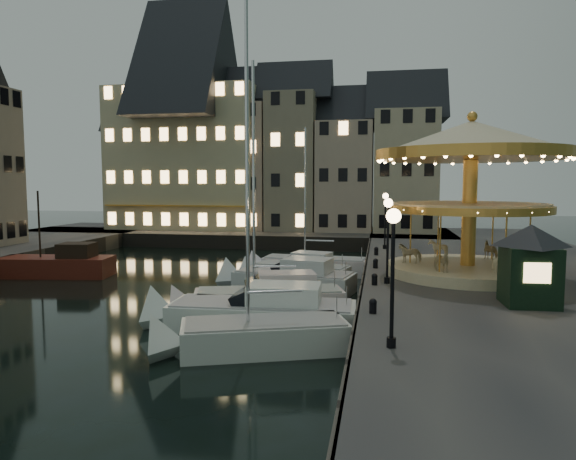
% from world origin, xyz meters
% --- Properties ---
extents(ground, '(160.00, 160.00, 0.00)m').
position_xyz_m(ground, '(0.00, 0.00, 0.00)').
color(ground, black).
rests_on(ground, ground).
extents(quay_east, '(16.00, 56.00, 1.30)m').
position_xyz_m(quay_east, '(14.00, 6.00, 0.65)').
color(quay_east, '#474442').
rests_on(quay_east, ground).
extents(quay_north, '(44.00, 12.00, 1.30)m').
position_xyz_m(quay_north, '(-8.00, 28.00, 0.65)').
color(quay_north, '#474442').
rests_on(quay_north, ground).
extents(quaywall_e, '(0.15, 44.00, 1.30)m').
position_xyz_m(quaywall_e, '(6.00, 6.00, 0.65)').
color(quaywall_e, '#47423A').
rests_on(quaywall_e, ground).
extents(quaywall_n, '(48.00, 0.15, 1.30)m').
position_xyz_m(quaywall_n, '(-6.00, 22.00, 0.65)').
color(quaywall_n, '#47423A').
rests_on(quaywall_n, ground).
extents(streetlamp_a, '(0.44, 0.44, 4.17)m').
position_xyz_m(streetlamp_a, '(7.20, -9.00, 4.02)').
color(streetlamp_a, black).
rests_on(streetlamp_a, quay_east).
extents(streetlamp_b, '(0.44, 0.44, 4.17)m').
position_xyz_m(streetlamp_b, '(7.20, 1.00, 4.02)').
color(streetlamp_b, black).
rests_on(streetlamp_b, quay_east).
extents(streetlamp_c, '(0.44, 0.44, 4.17)m').
position_xyz_m(streetlamp_c, '(7.20, 14.50, 4.02)').
color(streetlamp_c, black).
rests_on(streetlamp_c, quay_east).
extents(bollard_a, '(0.30, 0.30, 0.57)m').
position_xyz_m(bollard_a, '(6.60, -5.00, 1.60)').
color(bollard_a, black).
rests_on(bollard_a, quay_east).
extents(bollard_b, '(0.30, 0.30, 0.57)m').
position_xyz_m(bollard_b, '(6.60, 0.50, 1.60)').
color(bollard_b, black).
rests_on(bollard_b, quay_east).
extents(bollard_c, '(0.30, 0.30, 0.57)m').
position_xyz_m(bollard_c, '(6.60, 5.50, 1.60)').
color(bollard_c, black).
rests_on(bollard_c, quay_east).
extents(bollard_d, '(0.30, 0.30, 0.57)m').
position_xyz_m(bollard_d, '(6.60, 11.00, 1.60)').
color(bollard_d, black).
rests_on(bollard_d, quay_east).
extents(townhouse_na, '(5.50, 8.00, 12.80)m').
position_xyz_m(townhouse_na, '(-19.50, 30.00, 7.78)').
color(townhouse_na, gray).
rests_on(townhouse_na, quay_north).
extents(townhouse_nb, '(6.16, 8.00, 13.80)m').
position_xyz_m(townhouse_nb, '(-14.05, 30.00, 8.28)').
color(townhouse_nb, slate).
rests_on(townhouse_nb, quay_north).
extents(townhouse_nc, '(6.82, 8.00, 14.80)m').
position_xyz_m(townhouse_nc, '(-8.00, 30.00, 8.78)').
color(townhouse_nc, tan).
rests_on(townhouse_nc, quay_north).
extents(townhouse_nd, '(5.50, 8.00, 15.80)m').
position_xyz_m(townhouse_nd, '(-2.25, 30.00, 9.28)').
color(townhouse_nd, gray).
rests_on(townhouse_nd, quay_north).
extents(townhouse_ne, '(6.16, 8.00, 12.80)m').
position_xyz_m(townhouse_ne, '(3.20, 30.00, 7.78)').
color(townhouse_ne, tan).
rests_on(townhouse_ne, quay_north).
extents(townhouse_nf, '(6.82, 8.00, 13.80)m').
position_xyz_m(townhouse_nf, '(9.25, 30.00, 8.28)').
color(townhouse_nf, tan).
rests_on(townhouse_nf, quay_north).
extents(hotel_corner, '(17.60, 9.00, 16.80)m').
position_xyz_m(hotel_corner, '(-14.00, 30.00, 9.78)').
color(hotel_corner, '#C6BD92').
rests_on(hotel_corner, quay_north).
extents(motorboat_a, '(7.14, 4.44, 11.93)m').
position_xyz_m(motorboat_a, '(2.14, -6.43, 0.54)').
color(motorboat_a, silver).
rests_on(motorboat_a, ground).
extents(motorboat_b, '(8.97, 2.94, 2.15)m').
position_xyz_m(motorboat_b, '(1.55, -3.42, 0.64)').
color(motorboat_b, silver).
rests_on(motorboat_b, ground).
extents(motorboat_c, '(8.10, 4.20, 10.82)m').
position_xyz_m(motorboat_c, '(1.25, -0.82, 0.68)').
color(motorboat_c, silver).
rests_on(motorboat_c, ground).
extents(motorboat_d, '(7.96, 4.06, 2.15)m').
position_xyz_m(motorboat_d, '(1.60, 4.48, 0.64)').
color(motorboat_d, silver).
rests_on(motorboat_d, ground).
extents(motorboat_e, '(7.06, 3.55, 2.15)m').
position_xyz_m(motorboat_e, '(1.61, 7.15, 0.64)').
color(motorboat_e, silver).
rests_on(motorboat_e, ground).
extents(motorboat_f, '(8.17, 2.66, 10.80)m').
position_xyz_m(motorboat_f, '(1.90, 10.25, 0.53)').
color(motorboat_f, white).
rests_on(motorboat_f, ground).
extents(red_fishing_boat, '(7.61, 3.53, 5.90)m').
position_xyz_m(red_fishing_boat, '(-14.29, 6.29, 0.70)').
color(red_fishing_boat, '#5A1C12').
rests_on(red_fishing_boat, ground).
extents(carousel, '(9.87, 9.87, 8.64)m').
position_xyz_m(carousel, '(11.49, 4.14, 6.99)').
color(carousel, beige).
rests_on(carousel, quay_east).
extents(ticket_kiosk, '(3.17, 3.17, 3.71)m').
position_xyz_m(ticket_kiosk, '(12.77, -2.56, 3.51)').
color(ticket_kiosk, black).
rests_on(ticket_kiosk, quay_east).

